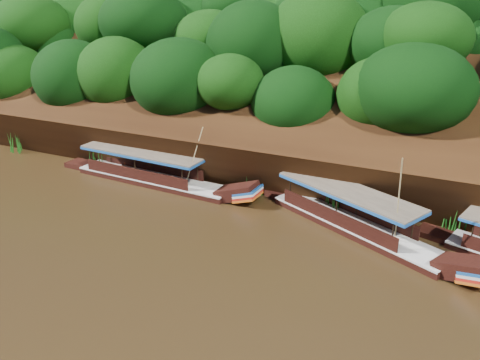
# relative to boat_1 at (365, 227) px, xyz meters

# --- Properties ---
(ground) EXTENTS (160.00, 160.00, 0.00)m
(ground) POSITION_rel_boat_1_xyz_m (-3.23, -6.82, -0.55)
(ground) COLOR black
(ground) RESTS_ON ground
(riverbank) EXTENTS (120.00, 30.06, 19.40)m
(riverbank) POSITION_rel_boat_1_xyz_m (-3.24, 15.91, 1.34)
(riverbank) COLOR black
(riverbank) RESTS_ON ground
(boat_1) EXTENTS (13.39, 7.85, 6.19)m
(boat_1) POSITION_rel_boat_1_xyz_m (0.00, 0.00, 0.00)
(boat_1) COLOR black
(boat_1) RESTS_ON ground
(boat_2) EXTENTS (15.16, 2.89, 5.26)m
(boat_2) POSITION_rel_boat_1_xyz_m (-15.20, 1.42, -0.01)
(boat_2) COLOR black
(boat_2) RESTS_ON ground
(reeds) EXTENTS (48.58, 2.36, 2.11)m
(reeds) POSITION_rel_boat_1_xyz_m (-6.34, 2.72, 0.39)
(reeds) COLOR #1E6318
(reeds) RESTS_ON ground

